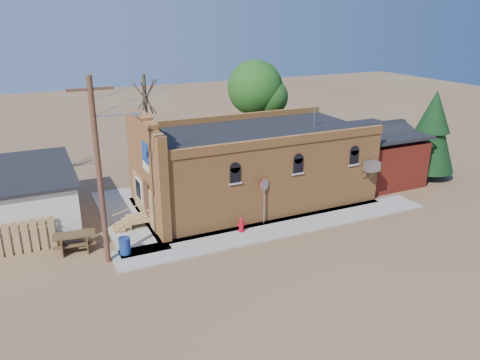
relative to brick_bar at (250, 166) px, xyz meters
name	(u,v)px	position (x,y,z in m)	size (l,w,h in m)	color
ground	(267,239)	(-1.64, -5.49, -2.34)	(120.00, 120.00, 0.00)	brown
sidewalk_south	(283,227)	(-0.14, -4.59, -2.30)	(19.00, 2.20, 0.08)	#9E9991
sidewalk_west	(126,218)	(-7.94, 0.51, -2.30)	(2.60, 10.00, 0.08)	#9E9991
brick_bar	(250,166)	(0.00, 0.00, 0.00)	(16.40, 7.97, 6.30)	#C47A3C
red_shed	(372,149)	(9.86, 0.01, -0.07)	(5.40, 6.40, 4.30)	#4F160D
wood_fence	(2,241)	(-14.44, -1.69, -1.44)	(5.20, 0.10, 1.80)	#A6834B
utility_pole	(100,169)	(-9.79, -4.29, 2.43)	(3.12, 0.26, 9.00)	#533321
tree_bare_near	(145,97)	(-4.64, 7.51, 3.62)	(2.80, 2.80, 7.65)	#483C29
tree_leafy	(255,88)	(4.36, 8.01, 3.59)	(4.40, 4.40, 8.15)	#483C29
evergreen_tree	(432,129)	(13.86, -1.49, 1.37)	(3.60, 3.60, 6.50)	#483C29
fire_hydrant	(241,225)	(-2.55, -4.14, -1.85)	(0.46, 0.42, 0.83)	red
stop_sign	(264,189)	(-0.92, -3.69, -0.17)	(0.69, 0.37, 2.72)	#98989E
trash_barrel	(125,246)	(-8.94, -3.99, -1.83)	(0.56, 0.56, 0.87)	navy
picnic_table	(75,239)	(-11.14, -2.29, -1.78)	(2.23, 1.77, 0.86)	#513C20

